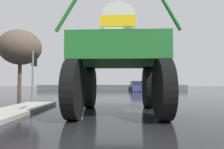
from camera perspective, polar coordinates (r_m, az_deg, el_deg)
name	(u,v)px	position (r m, az deg, el deg)	size (l,w,h in m)	color
ground_plane	(112,95)	(20.50, -0.04, -5.93)	(120.00, 120.00, 0.00)	black
oversize_sprayer	(118,59)	(7.94, 1.72, 4.45)	(4.10, 5.42, 4.59)	black
sedan_ahead	(135,86)	(29.44, 6.88, -3.51)	(1.97, 4.15, 1.52)	navy
traffic_signal_near_left	(33,65)	(13.34, -22.27, 2.59)	(0.24, 0.54, 3.23)	slate
traffic_signal_near_right	(165,55)	(12.90, 15.34, 5.58)	(0.24, 0.54, 4.12)	slate
traffic_signal_far_left	(92,72)	(31.81, -5.92, 0.66)	(0.24, 0.55, 4.10)	slate
bare_tree_left	(19,48)	(21.47, -25.69, 7.19)	(4.08, 4.08, 6.50)	#473828
roadside_barrier	(112,87)	(34.21, -0.12, -3.84)	(26.67, 0.24, 0.90)	#59595B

